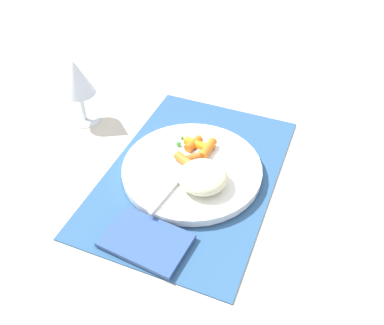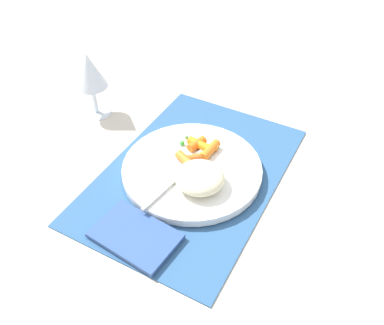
% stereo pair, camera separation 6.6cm
% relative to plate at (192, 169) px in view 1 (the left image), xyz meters
% --- Properties ---
extents(ground_plane, '(2.40, 2.40, 0.00)m').
position_rel_plate_xyz_m(ground_plane, '(0.00, 0.00, -0.01)').
color(ground_plane, beige).
extents(placemat, '(0.46, 0.31, 0.01)m').
position_rel_plate_xyz_m(placemat, '(0.00, 0.00, -0.01)').
color(placemat, '#2D5684').
rests_on(placemat, ground_plane).
extents(plate, '(0.26, 0.26, 0.02)m').
position_rel_plate_xyz_m(plate, '(0.00, 0.00, 0.00)').
color(plate, white).
rests_on(plate, placemat).
extents(rice_mound, '(0.09, 0.09, 0.04)m').
position_rel_plate_xyz_m(rice_mound, '(-0.04, -0.04, 0.03)').
color(rice_mound, beige).
rests_on(rice_mound, plate).
extents(carrot_portion, '(0.09, 0.06, 0.02)m').
position_rel_plate_xyz_m(carrot_portion, '(0.04, 0.00, 0.02)').
color(carrot_portion, orange).
rests_on(carrot_portion, plate).
extents(pea_scatter, '(0.09, 0.08, 0.01)m').
position_rel_plate_xyz_m(pea_scatter, '(0.03, 0.01, 0.01)').
color(pea_scatter, green).
rests_on(pea_scatter, plate).
extents(fork, '(0.19, 0.04, 0.01)m').
position_rel_plate_xyz_m(fork, '(-0.02, 0.00, 0.01)').
color(fork, '#BBBBBB').
rests_on(fork, plate).
extents(wine_glass, '(0.07, 0.07, 0.15)m').
position_rel_plate_xyz_m(wine_glass, '(0.07, 0.29, 0.09)').
color(wine_glass, silver).
rests_on(wine_glass, ground_plane).
extents(napkin, '(0.10, 0.15, 0.01)m').
position_rel_plate_xyz_m(napkin, '(-0.18, 0.01, -0.00)').
color(napkin, '#33518C').
rests_on(napkin, placemat).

